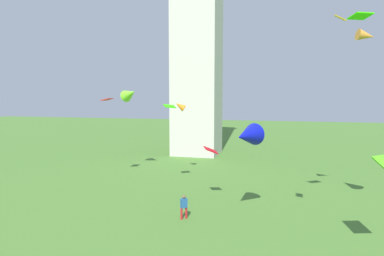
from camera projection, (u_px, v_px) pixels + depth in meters
person_1 at (184, 205)px, 22.21m from camera, size 0.49×0.48×1.67m
kite_flying_0 at (130, 94)px, 35.04m from camera, size 2.48×2.23×1.74m
kite_flying_1 at (107, 99)px, 31.94m from camera, size 0.92×1.28×0.27m
kite_flying_2 at (180, 106)px, 33.78m from camera, size 1.39×0.96×1.20m
kite_flying_3 at (366, 36)px, 22.46m from camera, size 1.40×1.08×0.98m
kite_flying_5 at (340, 18)px, 15.66m from camera, size 0.60×0.87×0.49m
kite_flying_6 at (360, 16)px, 19.17m from camera, size 1.49×1.38×0.30m
kite_flying_7 at (211, 150)px, 25.58m from camera, size 1.25×1.26×0.64m
kite_flying_8 at (247, 136)px, 21.18m from camera, size 2.23×2.55×1.53m
kite_flying_10 at (170, 106)px, 28.98m from camera, size 1.22×1.22×0.38m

